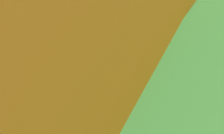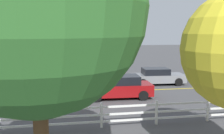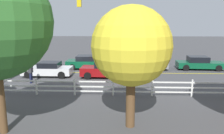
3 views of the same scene
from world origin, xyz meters
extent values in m
plane|color=#444447|center=(0.00, 0.00, 0.00)|extent=(120.00, 120.00, 0.00)
cube|color=gold|center=(-4.00, 0.00, 0.00)|extent=(28.00, 0.16, 0.01)
cube|color=slate|center=(-6.24, -1.89, 0.53)|extent=(4.36, 2.01, 0.62)
cube|color=black|center=(-6.03, -1.90, 1.09)|extent=(2.16, 1.70, 0.50)
cylinder|color=black|center=(-7.74, -2.63, 0.32)|extent=(0.65, 0.26, 0.64)
cylinder|color=black|center=(-7.65, -0.98, 0.32)|extent=(0.65, 0.26, 0.64)
cylinder|color=black|center=(-4.84, -2.79, 0.32)|extent=(0.65, 0.26, 0.64)
cylinder|color=black|center=(-4.75, -1.15, 0.32)|extent=(0.65, 0.26, 0.64)
cube|color=#0C4C2D|center=(-0.03, -1.94, 0.56)|extent=(4.46, 1.98, 0.69)
cube|color=black|center=(0.20, -1.94, 1.16)|extent=(1.90, 1.76, 0.49)
cylinder|color=black|center=(-1.53, -2.86, 0.32)|extent=(0.64, 0.23, 0.64)
cylinder|color=black|center=(-1.55, -1.05, 0.32)|extent=(0.64, 0.23, 0.64)
cylinder|color=black|center=(1.49, -2.83, 0.32)|extent=(0.64, 0.23, 0.64)
cylinder|color=black|center=(1.48, -1.02, 0.32)|extent=(0.64, 0.23, 0.64)
cube|color=maroon|center=(-2.17, 1.89, 0.58)|extent=(4.42, 1.92, 0.73)
cube|color=black|center=(-2.38, 1.89, 1.22)|extent=(2.32, 1.66, 0.54)
cylinder|color=black|center=(-0.66, 2.65, 0.32)|extent=(0.65, 0.24, 0.64)
cylinder|color=black|center=(-0.72, 1.01, 0.32)|extent=(0.65, 0.24, 0.64)
cylinder|color=black|center=(-3.61, 2.76, 0.32)|extent=(0.65, 0.24, 0.64)
cylinder|color=black|center=(-3.68, 1.13, 0.32)|extent=(0.65, 0.24, 0.64)
cube|color=#0C4C2D|center=(-11.78, -2.02, 0.51)|extent=(4.78, 2.08, 0.58)
cube|color=black|center=(-11.54, -2.03, 1.08)|extent=(2.06, 1.76, 0.57)
cylinder|color=black|center=(-10.22, -2.96, 0.32)|extent=(0.65, 0.25, 0.64)
cylinder|color=black|center=(-10.14, -1.23, 0.32)|extent=(0.65, 0.25, 0.64)
cube|color=silver|center=(3.15, 1.66, 0.54)|extent=(4.39, 1.78, 0.63)
cube|color=black|center=(2.93, 1.66, 1.09)|extent=(1.83, 1.59, 0.47)
cylinder|color=black|center=(4.65, 2.46, 0.32)|extent=(0.64, 0.22, 0.64)
cylinder|color=black|center=(4.64, 0.83, 0.32)|extent=(0.64, 0.22, 0.64)
cylinder|color=black|center=(1.67, 2.48, 0.32)|extent=(0.64, 0.22, 0.64)
cylinder|color=black|center=(1.66, 0.85, 0.32)|extent=(0.64, 0.22, 0.64)
cylinder|color=#191E3F|center=(3.75, 3.89, 0.42)|extent=(0.16, 0.16, 0.85)
cylinder|color=#191E3F|center=(3.76, 4.09, 0.42)|extent=(0.16, 0.16, 0.85)
cube|color=#333338|center=(3.75, 3.99, 1.16)|extent=(0.28, 0.41, 0.62)
sphere|color=tan|center=(3.75, 3.99, 1.58)|extent=(0.22, 0.22, 0.22)
cube|color=white|center=(-5.60, 6.94, 0.57)|extent=(0.10, 0.10, 1.15)
cube|color=white|center=(-3.00, 6.94, 0.57)|extent=(0.10, 0.10, 1.15)
cube|color=white|center=(-0.40, 6.94, 0.57)|extent=(0.10, 0.10, 1.15)
cube|color=white|center=(2.20, 6.94, 0.57)|extent=(0.10, 0.10, 1.15)
cube|color=white|center=(-3.00, 6.94, 0.95)|extent=(26.00, 0.06, 0.09)
cube|color=white|center=(-3.00, 6.94, 0.60)|extent=(26.00, 0.06, 0.09)
cube|color=white|center=(-3.00, 6.94, 0.28)|extent=(26.00, 0.06, 0.09)
sphere|color=#2D6628|center=(1.69, 12.31, 4.87)|extent=(4.80, 4.80, 4.80)
camera|label=1|loc=(-13.20, 13.07, 5.37)|focal=38.97mm
camera|label=2|loc=(1.06, 18.19, 4.35)|focal=41.75mm
camera|label=3|loc=(-3.48, 21.37, 4.82)|focal=36.01mm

